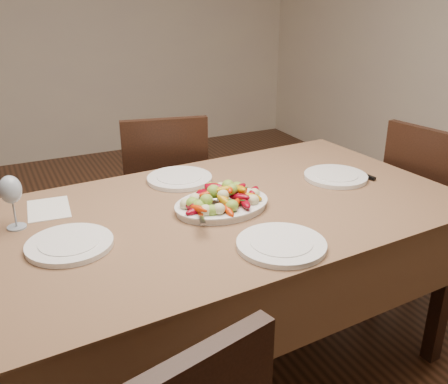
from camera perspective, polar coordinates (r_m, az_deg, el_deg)
The scene contains 15 objects.
floor at distance 2.42m, azimuth -8.14°, elevation -17.17°, with size 6.00×6.00×0.00m, color #3B2012.
wall_back at distance 4.83m, azimuth -21.22°, elevation 19.49°, with size 5.00×0.02×2.80m, color beige.
dining_table at distance 2.08m, azimuth 0.00°, elevation -11.28°, with size 1.84×1.04×0.76m, color brown.
chair_far at distance 2.75m, azimuth -6.96°, elevation -0.37°, with size 0.42×0.42×0.95m, color black, non-canonical shape.
chair_right at distance 2.71m, azimuth 23.26°, elevation -2.48°, with size 0.42×0.42×0.95m, color black, non-canonical shape.
serving_platter at distance 1.88m, azimuth -0.25°, elevation -1.63°, with size 0.36×0.26×0.02m, color white.
roasted_vegetables at distance 1.85m, azimuth -0.25°, elevation -0.03°, with size 0.29×0.20×0.09m, color maroon, non-canonical shape.
serving_spoon at distance 1.80m, azimuth -1.46°, elevation -1.40°, with size 0.28×0.06×0.03m, color #9EA0A8, non-canonical shape.
plate_left at distance 1.69m, azimuth -17.22°, elevation -5.75°, with size 0.28×0.28×0.02m, color white.
plate_right at distance 2.23m, azimuth 12.63°, elevation 1.72°, with size 0.27×0.27×0.02m, color white.
plate_far at distance 2.16m, azimuth -5.10°, elevation 1.52°, with size 0.28×0.28×0.02m, color white.
plate_near at distance 1.62m, azimuth 6.56°, elevation -6.01°, with size 0.29×0.29×0.02m, color white.
wine_glass at distance 1.84m, azimuth -23.04°, elevation -0.94°, with size 0.08×0.08×0.20m, color #8C99A5, non-canonical shape.
menu_card at distance 1.99m, azimuth -19.41°, elevation -1.83°, with size 0.15×0.21×0.00m, color silver.
table_knife at distance 2.30m, azimuth 15.21°, elevation 2.02°, with size 0.02×0.20×0.01m, color #9EA0A8, non-canonical shape.
Camera 1 is at (-0.52, -1.80, 1.54)m, focal length 40.00 mm.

